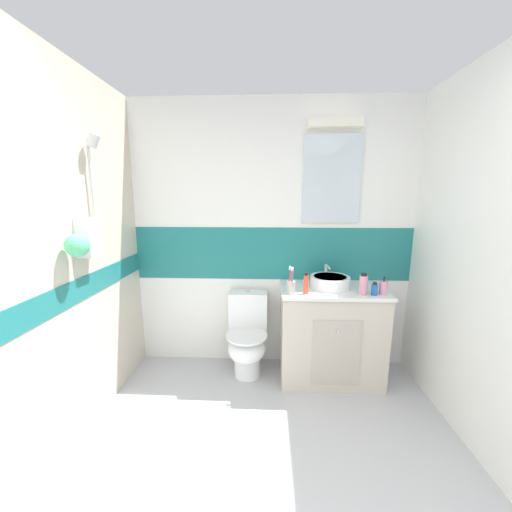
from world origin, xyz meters
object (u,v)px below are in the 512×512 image
object	(u,v)px
soap_dispenser	(383,288)
lotion_bottle_short	(374,289)
toilet	(247,338)
mouthwash_bottle	(363,284)
deodorant_spray_can	(306,284)
toothbrush_cup	(291,286)
sink_basin	(330,281)

from	to	relation	value
soap_dispenser	lotion_bottle_short	world-z (taller)	soap_dispenser
lotion_bottle_short	toilet	bearing A→B (deg)	169.24
mouthwash_bottle	toilet	bearing A→B (deg)	169.23
deodorant_spray_can	mouthwash_bottle	distance (m)	0.46
deodorant_spray_can	mouthwash_bottle	world-z (taller)	same
toothbrush_cup	deodorant_spray_can	distance (m)	0.12
toothbrush_cup	soap_dispenser	xyz separation A→B (m)	(0.75, 0.01, -0.01)
toilet	toothbrush_cup	world-z (taller)	toothbrush_cup
soap_dispenser	mouthwash_bottle	size ratio (longest dim) A/B	0.86
soap_dispenser	lotion_bottle_short	distance (m)	0.08
deodorant_spray_can	lotion_bottle_short	bearing A→B (deg)	-1.02
soap_dispenser	mouthwash_bottle	bearing A→B (deg)	-179.04
sink_basin	deodorant_spray_can	bearing A→B (deg)	-139.70
sink_basin	toilet	world-z (taller)	sink_basin
toilet	lotion_bottle_short	world-z (taller)	lotion_bottle_short
lotion_bottle_short	sink_basin	bearing A→B (deg)	146.99
toilet	toothbrush_cup	size ratio (longest dim) A/B	3.30
lotion_bottle_short	mouthwash_bottle	world-z (taller)	mouthwash_bottle
deodorant_spray_can	mouthwash_bottle	xyz separation A→B (m)	(0.46, 0.01, -0.00)
sink_basin	mouthwash_bottle	world-z (taller)	mouthwash_bottle
toilet	toothbrush_cup	bearing A→B (deg)	-26.89
toothbrush_cup	lotion_bottle_short	bearing A→B (deg)	-0.72
sink_basin	mouthwash_bottle	bearing A→B (deg)	-39.46
toilet	mouthwash_bottle	size ratio (longest dim) A/B	4.34
sink_basin	toilet	xyz separation A→B (m)	(-0.73, -0.01, -0.55)
lotion_bottle_short	toothbrush_cup	bearing A→B (deg)	179.28
toilet	lotion_bottle_short	distance (m)	1.20
sink_basin	toothbrush_cup	world-z (taller)	toothbrush_cup
sink_basin	deodorant_spray_can	world-z (taller)	deodorant_spray_can
mouthwash_bottle	lotion_bottle_short	bearing A→B (deg)	-10.58
toilet	soap_dispenser	bearing A→B (deg)	-9.10
mouthwash_bottle	sink_basin	bearing A→B (deg)	140.54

